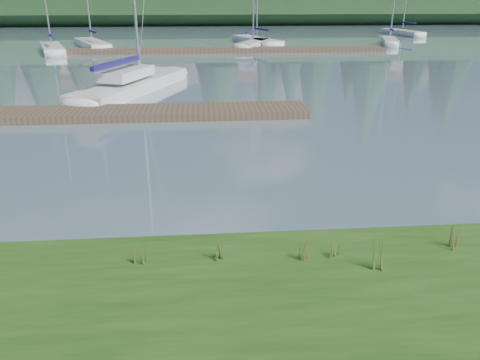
{
  "coord_description": "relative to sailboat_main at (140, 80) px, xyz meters",
  "views": [
    {
      "loc": [
        -0.12,
        -9.26,
        4.55
      ],
      "look_at": [
        0.6,
        -0.5,
        1.01
      ],
      "focal_mm": 35.0,
      "sensor_mm": 36.0,
      "label": 1
    }
  ],
  "objects": [
    {
      "name": "ground",
      "position": [
        3.21,
        15.23,
        -0.42
      ],
      "size": [
        200.0,
        200.0,
        0.0
      ],
      "primitive_type": "plane",
      "color": "#75919E",
      "rests_on": "ground"
    },
    {
      "name": "ridge",
      "position": [
        3.21,
        58.23,
        2.08
      ],
      "size": [
        200.0,
        20.0,
        5.0
      ],
      "primitive_type": "cube",
      "color": "#193118",
      "rests_on": "ground"
    },
    {
      "name": "sailboat_main",
      "position": [
        0.0,
        0.0,
        0.0
      ],
      "size": [
        5.45,
        9.85,
        14.05
      ],
      "rotation": [
        0.0,
        0.0,
        1.19
      ],
      "color": "silver",
      "rests_on": "ground"
    },
    {
      "name": "dock_near",
      "position": [
        -0.79,
        -5.77,
        -0.27
      ],
      "size": [
        16.0,
        2.0,
        0.3
      ],
      "primitive_type": "cube",
      "color": "#4C3D2C",
      "rests_on": "ground"
    },
    {
      "name": "dock_far",
      "position": [
        5.21,
        15.23,
        -0.27
      ],
      "size": [
        26.0,
        2.2,
        0.3
      ],
      "primitive_type": "cube",
      "color": "#4C3D2C",
      "rests_on": "ground"
    },
    {
      "name": "sailboat_bg_0",
      "position": [
        -9.07,
        16.65,
        -0.1
      ],
      "size": [
        3.94,
        7.61,
        11.0
      ],
      "rotation": [
        0.0,
        0.0,
        1.91
      ],
      "color": "silver",
      "rests_on": "ground"
    },
    {
      "name": "sailboat_bg_1",
      "position": [
        -6.74,
        20.4,
        -0.09
      ],
      "size": [
        4.97,
        8.47,
        12.64
      ],
      "rotation": [
        0.0,
        0.0,
        1.99
      ],
      "color": "silver",
      "rests_on": "ground"
    },
    {
      "name": "sailboat_bg_2",
      "position": [
        7.98,
        19.0,
        -0.09
      ],
      "size": [
        4.0,
        6.95,
        10.59
      ],
      "rotation": [
        0.0,
        0.0,
        1.17
      ],
      "color": "silver",
      "rests_on": "ground"
    },
    {
      "name": "sailboat_bg_3",
      "position": [
        8.14,
        21.98,
        -0.1
      ],
      "size": [
        4.46,
        8.77,
        12.69
      ],
      "rotation": [
        0.0,
        0.0,
        1.9
      ],
      "color": "silver",
      "rests_on": "ground"
    },
    {
      "name": "sailboat_bg_4",
      "position": [
        20.77,
        20.18,
        -0.09
      ],
      "size": [
        2.85,
        6.12,
        9.11
      ],
      "rotation": [
        0.0,
        0.0,
        1.28
      ],
      "color": "silver",
      "rests_on": "ground"
    },
    {
      "name": "sailboat_bg_5",
      "position": [
        25.8,
        30.21,
        -0.1
      ],
      "size": [
        2.98,
        7.73,
        10.89
      ],
      "rotation": [
        0.0,
        0.0,
        1.77
      ],
      "color": "silver",
      "rests_on": "ground"
    },
    {
      "name": "weed_0",
      "position": [
        3.28,
        -17.2,
        0.15
      ],
      "size": [
        0.17,
        0.14,
        0.52
      ],
      "color": "#475B23",
      "rests_on": "bank"
    },
    {
      "name": "weed_1",
      "position": [
        4.71,
        -17.37,
        0.11
      ],
      "size": [
        0.17,
        0.14,
        0.42
      ],
      "color": "#475B23",
      "rests_on": "bank"
    },
    {
      "name": "weed_2",
      "position": [
        5.87,
        -17.65,
        0.21
      ],
      "size": [
        0.17,
        0.14,
        0.66
      ],
      "color": "#475B23",
      "rests_on": "bank"
    },
    {
      "name": "weed_3",
      "position": [
        1.98,
        -17.16,
        0.12
      ],
      "size": [
        0.17,
        0.14,
        0.45
      ],
      "color": "#475B23",
      "rests_on": "bank"
    },
    {
      "name": "weed_4",
      "position": [
        5.26,
        -17.3,
        0.1
      ],
      "size": [
        0.17,
        0.14,
        0.41
      ],
      "color": "#475B23",
      "rests_on": "bank"
    },
    {
      "name": "weed_5",
      "position": [
        7.47,
        -17.11,
        0.17
      ],
      "size": [
        0.17,
        0.14,
        0.57
      ],
      "color": "#475B23",
      "rests_on": "bank"
    },
    {
      "name": "mud_lip",
      "position": [
        3.21,
        -16.37,
        -0.35
      ],
      "size": [
        60.0,
        0.5,
        0.14
      ],
      "primitive_type": "cube",
      "color": "#33281C",
      "rests_on": "ground"
    }
  ]
}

